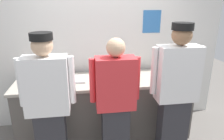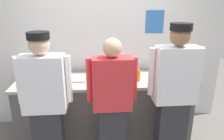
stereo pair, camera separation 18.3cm
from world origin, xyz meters
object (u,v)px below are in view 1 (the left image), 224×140
object	(u,v)px
plate_stack_rear	(36,79)
ramekin_yellow_sauce	(158,78)
squeeze_bottle_secondary	(138,74)
ramekin_green_sauce	(159,74)
sheet_tray	(70,79)
squeeze_bottle_primary	(31,83)
ramekin_orange_sauce	(95,74)
chef_near_left	(48,104)
chef_center	(115,102)
mixing_bowl_steel	(109,76)
deli_cup	(127,79)
plate_stack_front	(44,84)
chef_far_right	(176,91)

from	to	relation	value
plate_stack_rear	ramekin_yellow_sauce	distance (m)	1.74
squeeze_bottle_secondary	ramekin_green_sauce	bearing A→B (deg)	22.95
sheet_tray	squeeze_bottle_primary	xyz separation A→B (m)	(-0.48, -0.24, 0.07)
ramekin_orange_sauce	ramekin_green_sauce	bearing A→B (deg)	-9.22
chef_near_left	ramekin_green_sauce	xyz separation A→B (m)	(1.55, 0.70, 0.03)
squeeze_bottle_primary	ramekin_yellow_sauce	bearing A→B (deg)	2.60
chef_center	ramekin_yellow_sauce	distance (m)	0.86
ramekin_yellow_sauce	ramekin_green_sauce	bearing A→B (deg)	61.37
chef_center	squeeze_bottle_primary	xyz separation A→B (m)	(-1.03, 0.42, 0.14)
plate_stack_rear	ramekin_yellow_sauce	size ratio (longest dim) A/B	2.23
chef_center	sheet_tray	bearing A→B (deg)	129.96
mixing_bowl_steel	chef_center	bearing A→B (deg)	-90.27
squeeze_bottle_primary	ramekin_green_sauce	size ratio (longest dim) A/B	1.92
deli_cup	squeeze_bottle_primary	bearing A→B (deg)	-177.73
plate_stack_rear	ramekin_green_sauce	bearing A→B (deg)	-0.65
plate_stack_front	sheet_tray	distance (m)	0.38
squeeze_bottle_secondary	plate_stack_front	bearing A→B (deg)	-179.36
plate_stack_front	ramekin_orange_sauce	bearing A→B (deg)	25.70
mixing_bowl_steel	ramekin_yellow_sauce	distance (m)	0.71
chef_center	deli_cup	bearing A→B (deg)	63.04
chef_near_left	ramekin_orange_sauce	bearing A→B (deg)	56.53
chef_far_right	deli_cup	distance (m)	0.70
mixing_bowl_steel	squeeze_bottle_primary	world-z (taller)	squeeze_bottle_primary
ramekin_yellow_sauce	squeeze_bottle_secondary	bearing A→B (deg)	178.90
chef_far_right	ramekin_yellow_sauce	distance (m)	0.51
chef_near_left	squeeze_bottle_primary	size ratio (longest dim) A/B	9.69
ramekin_green_sauce	mixing_bowl_steel	bearing A→B (deg)	-175.38
sheet_tray	ramekin_green_sauce	world-z (taller)	ramekin_green_sauce
squeeze_bottle_secondary	mixing_bowl_steel	bearing A→B (deg)	166.70
chef_center	ramekin_orange_sauce	world-z (taller)	chef_center
chef_far_right	ramekin_yellow_sauce	xyz separation A→B (m)	(-0.04, 0.51, -0.02)
chef_center	ramekin_yellow_sauce	size ratio (longest dim) A/B	17.25
plate_stack_front	deli_cup	world-z (taller)	deli_cup
chef_near_left	chef_center	xyz separation A→B (m)	(0.76, 0.04, -0.05)
deli_cup	chef_center	bearing A→B (deg)	-116.96
chef_center	plate_stack_rear	distance (m)	1.24
chef_far_right	ramekin_green_sauce	bearing A→B (deg)	85.85
squeeze_bottle_primary	deli_cup	size ratio (longest dim) A/B	1.66
chef_near_left	squeeze_bottle_primary	distance (m)	0.54
chef_near_left	squeeze_bottle_secondary	size ratio (longest dim) A/B	8.69
ramekin_yellow_sauce	deli_cup	size ratio (longest dim) A/B	0.89
chef_far_right	squeeze_bottle_primary	size ratio (longest dim) A/B	10.11
sheet_tray	chef_far_right	bearing A→B (deg)	-27.52
ramekin_orange_sauce	plate_stack_rear	bearing A→B (deg)	-170.62
plate_stack_rear	ramekin_orange_sauce	xyz separation A→B (m)	(0.84, 0.14, -0.01)
ramekin_yellow_sauce	ramekin_orange_sauce	bearing A→B (deg)	159.95
plate_stack_front	squeeze_bottle_primary	size ratio (longest dim) A/B	1.13
chef_near_left	mixing_bowl_steel	bearing A→B (deg)	39.97
ramekin_yellow_sauce	plate_stack_rear	bearing A→B (deg)	173.85
mixing_bowl_steel	sheet_tray	xyz separation A→B (m)	(-0.55, 0.06, -0.04)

